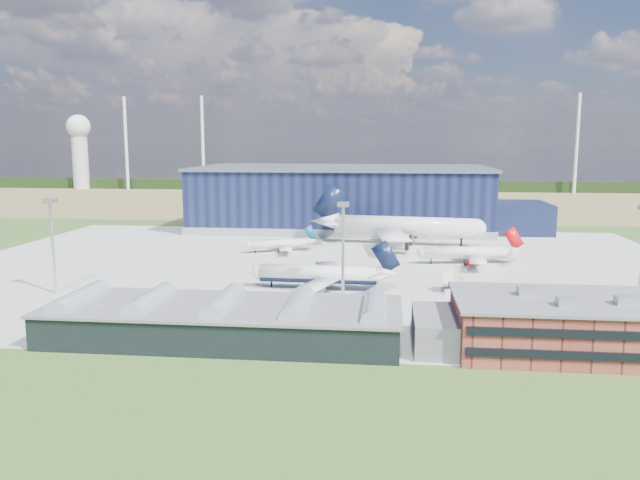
{
  "coord_description": "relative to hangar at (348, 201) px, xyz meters",
  "views": [
    {
      "loc": [
        20.49,
        -169.63,
        36.45
      ],
      "look_at": [
        -0.34,
        14.71,
        7.13
      ],
      "focal_mm": 35.0,
      "sensor_mm": 36.0,
      "label": 1
    }
  ],
  "objects": [
    {
      "name": "airliner_red",
      "position": [
        40.48,
        -76.4,
        -6.19
      ],
      "size": [
        38.19,
        37.59,
        10.86
      ],
      "primitive_type": null,
      "rotation": [
        0.0,
        0.0,
        3.31
      ],
      "color": "silver",
      "rests_on": "ground"
    },
    {
      "name": "airliner_navy",
      "position": [
        0.21,
        -113.76,
        -5.41
      ],
      "size": [
        39.51,
        38.72,
        12.41
      ],
      "primitive_type": null,
      "rotation": [
        0.0,
        0.0,
        3.1
      ],
      "color": "silver",
      "rests_on": "ground"
    },
    {
      "name": "glass_concourse",
      "position": [
        -9.26,
        -154.8,
        -7.93
      ],
      "size": [
        78.0,
        23.0,
        8.6
      ],
      "color": "black",
      "rests_on": "ground"
    },
    {
      "name": "car_b",
      "position": [
        29.86,
        -131.82,
        -10.95
      ],
      "size": [
        4.29,
        2.53,
        1.34
      ],
      "primitive_type": "imported",
      "rotation": [
        0.0,
        0.0,
        1.86
      ],
      "color": "#99999E",
      "rests_on": "ground"
    },
    {
      "name": "treeline",
      "position": [
        -2.81,
        205.2,
        -7.62
      ],
      "size": [
        600.0,
        8.0,
        8.0
      ],
      "primitive_type": "cube",
      "color": "black",
      "rests_on": "ground"
    },
    {
      "name": "hangar",
      "position": [
        0.0,
        0.0,
        0.0
      ],
      "size": [
        145.0,
        62.0,
        26.1
      ],
      "color": "black",
      "rests_on": "ground"
    },
    {
      "name": "light_mast_west",
      "position": [
        -62.81,
        -124.8,
        3.82
      ],
      "size": [
        2.6,
        2.6,
        23.0
      ],
      "color": "silver",
      "rests_on": "ground"
    },
    {
      "name": "gse_cart_b",
      "position": [
        -26.48,
        -43.47,
        -11.01
      ],
      "size": [
        3.3,
        2.8,
        1.21
      ],
      "primitive_type": "cube",
      "rotation": [
        0.0,
        0.0,
        1.17
      ],
      "color": "silver",
      "rests_on": "ground"
    },
    {
      "name": "apron",
      "position": [
        -2.81,
        -84.8,
        -11.59
      ],
      "size": [
        220.0,
        160.0,
        0.08
      ],
      "color": "#B0B0AB",
      "rests_on": "ground"
    },
    {
      "name": "gse_van_a",
      "position": [
        41.75,
        -140.8,
        -10.37
      ],
      "size": [
        5.99,
        3.21,
        2.49
      ],
      "primitive_type": "cube",
      "rotation": [
        0.0,
        0.0,
        1.44
      ],
      "color": "silver",
      "rests_on": "ground"
    },
    {
      "name": "light_mast_center",
      "position": [
        7.19,
        -124.8,
        3.82
      ],
      "size": [
        2.6,
        2.6,
        23.0
      ],
      "color": "silver",
      "rests_on": "ground"
    },
    {
      "name": "airstair",
      "position": [
        32.25,
        -112.2,
        -9.9
      ],
      "size": [
        2.92,
        5.62,
        3.43
      ],
      "primitive_type": "cube",
      "rotation": [
        0.0,
        0.0,
        -0.15
      ],
      "color": "silver",
      "rests_on": "ground"
    },
    {
      "name": "gse_tug_b",
      "position": [
        34.39,
        -112.36,
        -10.92
      ],
      "size": [
        3.33,
        3.84,
        1.4
      ],
      "primitive_type": "cube",
      "rotation": [
        0.0,
        0.0,
        -0.45
      ],
      "color": "yellow",
      "rests_on": "ground"
    },
    {
      "name": "ops_building",
      "position": [
        52.2,
        -154.81,
        -6.82
      ],
      "size": [
        46.0,
        23.0,
        10.9
      ],
      "color": "brown",
      "rests_on": "ground"
    },
    {
      "name": "airliner_regional",
      "position": [
        -19.08,
        -61.93,
        -7.44
      ],
      "size": [
        33.81,
        33.53,
        8.36
      ],
      "primitive_type": null,
      "rotation": [
        0.0,
        0.0,
        3.58
      ],
      "color": "silver",
      "rests_on": "ground"
    },
    {
      "name": "farmland",
      "position": [
        -2.81,
        125.2,
        -11.62
      ],
      "size": [
        600.0,
        220.0,
        0.01
      ],
      "primitive_type": "cube",
      "color": "#937B4F",
      "rests_on": "ground"
    },
    {
      "name": "car_a",
      "position": [
        2.05,
        -136.6,
        -10.95
      ],
      "size": [
        4.02,
        1.79,
        1.34
      ],
      "primitive_type": "imported",
      "rotation": [
        0.0,
        0.0,
        1.62
      ],
      "color": "#99999E",
      "rests_on": "ground"
    },
    {
      "name": "gse_tug_c",
      "position": [
        33.09,
        -32.8,
        -10.96
      ],
      "size": [
        2.19,
        3.18,
        1.31
      ],
      "primitive_type": "cube",
      "rotation": [
        0.0,
        0.0,
        -0.11
      ],
      "color": "yellow",
      "rests_on": "ground"
    },
    {
      "name": "horizon_dressing",
      "position": [
        -194.11,
        199.58,
        22.58
      ],
      "size": [
        440.2,
        18.0,
        70.0
      ],
      "color": "silver",
      "rests_on": "ground"
    },
    {
      "name": "airliner_widebody",
      "position": [
        22.88,
        -42.91,
        -1.26
      ],
      "size": [
        71.83,
        70.66,
        20.71
      ],
      "primitive_type": null,
      "rotation": [
        0.0,
        0.0,
        -0.15
      ],
      "color": "silver",
      "rests_on": "ground"
    },
    {
      "name": "ground",
      "position": [
        -2.81,
        -94.8,
        -11.62
      ],
      "size": [
        600.0,
        600.0,
        0.0
      ],
      "primitive_type": "plane",
      "color": "#385A22",
      "rests_on": "ground"
    },
    {
      "name": "gse_tug_a",
      "position": [
        9.79,
        -139.85,
        -10.8
      ],
      "size": [
        2.68,
        4.07,
        1.63
      ],
      "primitive_type": "cube",
      "rotation": [
        0.0,
        0.0,
        0.08
      ],
      "color": "yellow",
      "rests_on": "ground"
    }
  ]
}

